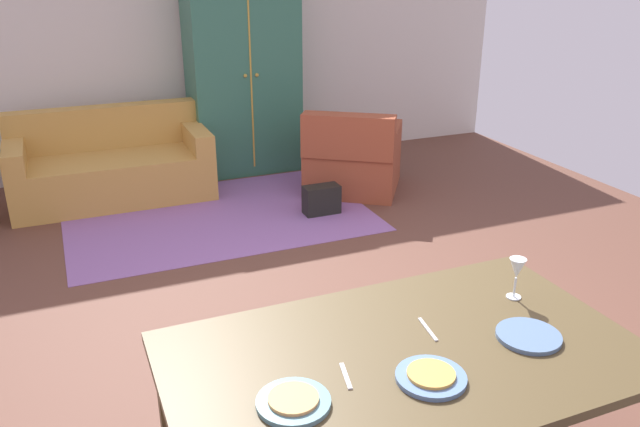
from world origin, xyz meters
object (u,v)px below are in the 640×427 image
at_px(dining_table, 404,367).
at_px(plate_near_woman, 529,336).
at_px(plate_near_child, 431,377).
at_px(couch, 112,167).
at_px(wine_glass, 517,270).
at_px(armoire, 243,71).
at_px(handbag, 322,200).
at_px(armchair, 353,159).
at_px(plate_near_man, 293,402).

bearing_deg(dining_table, plate_near_woman, -11.53).
xyz_separation_m(plate_near_child, couch, (-0.67, 4.49, -0.47)).
height_order(plate_near_woman, wine_glass, wine_glass).
height_order(couch, armoire, armoire).
xyz_separation_m(couch, handbag, (1.66, -1.16, -0.17)).
bearing_deg(couch, armoire, 14.32).
height_order(plate_near_child, wine_glass, wine_glass).
xyz_separation_m(plate_near_child, armoire, (0.75, 4.85, 0.28)).
xyz_separation_m(plate_near_child, plate_near_woman, (0.49, 0.08, 0.00)).
bearing_deg(plate_near_child, armchair, 68.29).
height_order(wine_glass, armoire, armoire).
bearing_deg(plate_near_child, couch, 98.52).
bearing_deg(armchair, handbag, -138.75).
distance_m(plate_near_child, plate_near_woman, 0.50).
relative_size(plate_near_child, handbag, 0.78).
bearing_deg(armoire, wine_glass, -91.39).
bearing_deg(plate_near_child, wine_glass, 29.29).
bearing_deg(plate_near_child, armoire, 81.20).
bearing_deg(plate_near_woman, armoire, 86.88).
xyz_separation_m(dining_table, couch, (-0.67, 4.31, -0.39)).
height_order(plate_near_child, armoire, armoire).
bearing_deg(wine_glass, armchair, 75.82).
distance_m(plate_near_man, couch, 4.46).
bearing_deg(armoire, handbag, -81.14).
height_order(couch, armchair, same).
height_order(plate_near_man, armoire, armoire).
bearing_deg(dining_table, wine_glass, 15.67).
bearing_deg(plate_near_woman, armchair, 74.65).
bearing_deg(plate_near_child, plate_near_man, 173.02).
bearing_deg(armchair, plate_near_woman, -105.35).
xyz_separation_m(armoire, handbag, (0.24, -1.52, -0.92)).
xyz_separation_m(plate_near_child, handbag, (0.99, 3.33, -0.64)).
bearing_deg(plate_near_man, plate_near_woman, 1.17).
bearing_deg(handbag, wine_glass, -96.65).
xyz_separation_m(wine_glass, couch, (-1.31, 4.13, -0.59)).
xyz_separation_m(dining_table, plate_near_woman, (0.49, -0.10, 0.08)).
bearing_deg(armchair, plate_near_man, -118.20).
relative_size(plate_near_man, plate_near_woman, 1.00).
bearing_deg(plate_near_woman, dining_table, 168.47).
bearing_deg(plate_near_woman, couch, 104.77).
relative_size(plate_near_man, handbag, 0.78).
height_order(plate_near_man, wine_glass, wine_glass).
relative_size(wine_glass, armoire, 0.09).
distance_m(wine_glass, armchair, 3.58).
distance_m(plate_near_child, handbag, 3.53).
xyz_separation_m(plate_near_child, armchair, (1.51, 3.78, -0.45)).
height_order(dining_table, armoire, armoire).
xyz_separation_m(dining_table, plate_near_child, (0.00, -0.18, 0.08)).
relative_size(dining_table, plate_near_child, 7.13).
relative_size(dining_table, handbag, 5.57).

